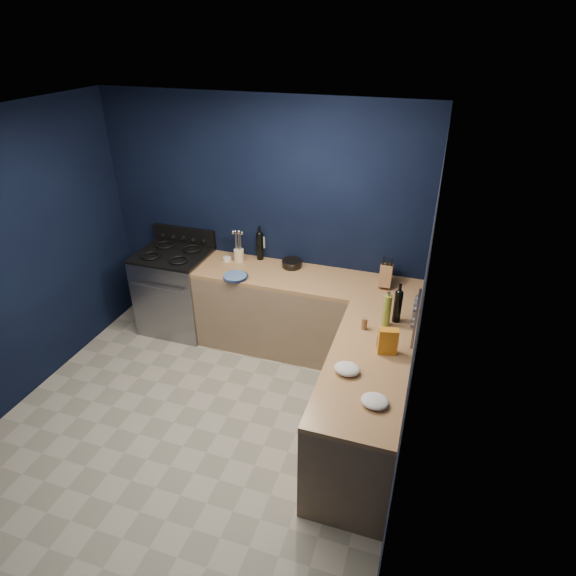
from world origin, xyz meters
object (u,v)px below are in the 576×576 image
at_px(plate_stack, 235,277).
at_px(utensil_crock, 239,255).
at_px(gas_range, 177,292).
at_px(crouton_bag, 388,341).
at_px(knife_block, 386,275).

xyz_separation_m(plate_stack, utensil_crock, (-0.12, 0.38, 0.05)).
relative_size(gas_range, crouton_bag, 4.21).
height_order(gas_range, knife_block, knife_block).
relative_size(gas_range, utensil_crock, 6.88).
bearing_deg(plate_stack, knife_block, 12.53).
xyz_separation_m(utensil_crock, crouton_bag, (1.75, -1.15, 0.04)).
bearing_deg(crouton_bag, knife_block, 85.78).
height_order(gas_range, crouton_bag, crouton_bag).
bearing_deg(knife_block, crouton_bag, -82.76).
bearing_deg(plate_stack, utensil_crock, 107.26).
xyz_separation_m(gas_range, crouton_bag, (2.48, -1.00, 0.55)).
bearing_deg(gas_range, plate_stack, -14.50).
bearing_deg(utensil_crock, gas_range, -167.93).
distance_m(gas_range, plate_stack, 0.99).
height_order(plate_stack, utensil_crock, utensil_crock).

